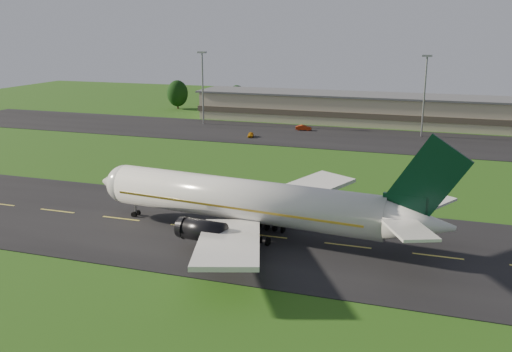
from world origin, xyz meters
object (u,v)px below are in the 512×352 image
(airliner, at_px, (249,202))
(light_mast_west, at_px, (203,79))
(service_vehicle_a, at_px, (251,135))
(service_vehicle_b, at_px, (304,128))
(light_mast_centre, at_px, (425,86))
(terminal, at_px, (431,112))

(airliner, distance_m, light_mast_west, 90.65)
(service_vehicle_a, bearing_deg, service_vehicle_b, 37.01)
(airliner, relative_size, service_vehicle_b, 12.16)
(airliner, bearing_deg, light_mast_centre, 82.96)
(light_mast_centre, distance_m, service_vehicle_b, 32.65)
(light_mast_centre, xyz_separation_m, service_vehicle_b, (-30.36, -1.13, -11.94))
(light_mast_west, height_order, service_vehicle_b, light_mast_west)
(terminal, height_order, service_vehicle_a, terminal)
(terminal, distance_m, light_mast_centre, 18.45)
(light_mast_west, xyz_separation_m, light_mast_centre, (60.00, 0.00, 0.00))
(light_mast_west, height_order, light_mast_centre, same)
(terminal, bearing_deg, light_mast_west, -165.24)
(light_mast_west, height_order, service_vehicle_a, light_mast_west)
(airliner, xyz_separation_m, light_mast_centre, (18.31, 80.09, 8.08))
(airliner, relative_size, light_mast_west, 2.52)
(terminal, bearing_deg, airliner, -101.57)
(light_mast_west, bearing_deg, service_vehicle_b, -2.17)
(light_mast_centre, bearing_deg, service_vehicle_b, -177.88)
(terminal, relative_size, light_mast_centre, 7.13)
(terminal, distance_m, light_mast_west, 64.10)
(light_mast_west, distance_m, light_mast_centre, 60.00)
(airliner, relative_size, terminal, 0.35)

